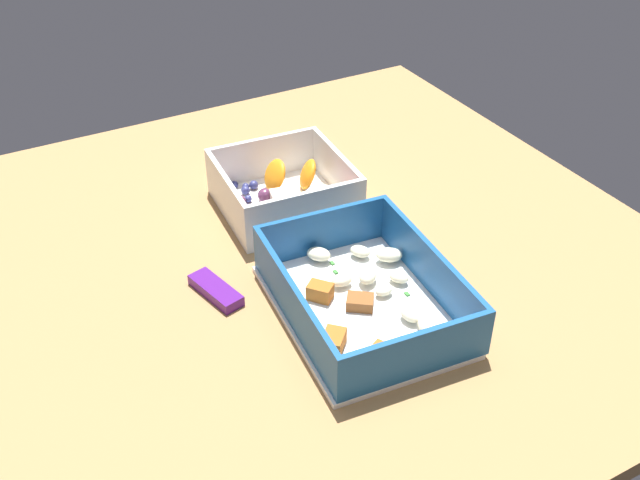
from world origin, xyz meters
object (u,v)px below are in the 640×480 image
object	(u,v)px
fruit_bowl	(285,194)
candy_bar	(216,290)
paper_cup_liner	(258,161)
pasta_container	(365,297)

from	to	relation	value
fruit_bowl	candy_bar	distance (cm)	18.34
fruit_bowl	paper_cup_liner	size ratio (longest dim) A/B	4.55
candy_bar	paper_cup_liner	distance (cm)	27.56
candy_bar	fruit_bowl	bearing A→B (deg)	-50.40
pasta_container	fruit_bowl	bearing A→B (deg)	1.14
fruit_bowl	paper_cup_liner	bearing A→B (deg)	-7.29
fruit_bowl	paper_cup_liner	distance (cm)	11.29
paper_cup_liner	candy_bar	bearing A→B (deg)	145.75
pasta_container	paper_cup_liner	xyz separation A→B (cm)	(32.58, -2.97, -1.04)
pasta_container	fruit_bowl	world-z (taller)	fruit_bowl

